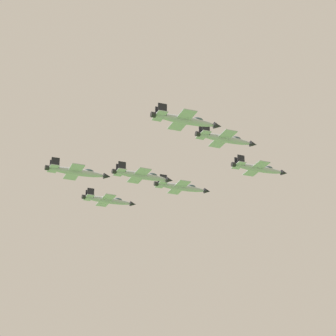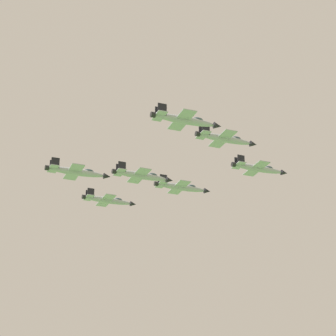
% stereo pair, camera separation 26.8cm
% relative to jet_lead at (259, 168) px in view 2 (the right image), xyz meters
% --- Properties ---
extents(jet_lead, '(17.79, 11.85, 3.98)m').
position_rel_jet_lead_xyz_m(jet_lead, '(0.00, 0.00, 0.00)').
color(jet_lead, '#9EA3A8').
extents(jet_left_wingman, '(17.53, 11.72, 3.94)m').
position_rel_jet_lead_xyz_m(jet_left_wingman, '(10.28, -22.40, -2.87)').
color(jet_left_wingman, '#9EA3A8').
extents(jet_right_wingman, '(17.83, 11.83, 3.97)m').
position_rel_jet_lead_xyz_m(jet_right_wingman, '(23.76, 6.54, -0.60)').
color(jet_right_wingman, '#9EA3A8').
extents(jet_left_outer, '(17.21, 11.43, 3.83)m').
position_rel_jet_lead_xyz_m(jet_left_outer, '(20.56, -44.79, -4.10)').
color(jet_left_outer, '#9EA3A8').
extents(jet_right_outer, '(17.63, 11.79, 3.97)m').
position_rel_jet_lead_xyz_m(jet_right_outer, '(47.52, 13.07, -6.02)').
color(jet_right_outer, '#9EA3A8').
extents(jet_slot_rear, '(17.31, 11.50, 3.86)m').
position_rel_jet_lead_xyz_m(jet_slot_rear, '(34.04, -15.86, -8.25)').
color(jet_slot_rear, '#9EA3A8').
extents(jet_trailing, '(17.22, 11.52, 3.88)m').
position_rel_jet_lead_xyz_m(jet_trailing, '(51.06, -23.79, -10.09)').
color(jet_trailing, '#9EA3A8').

